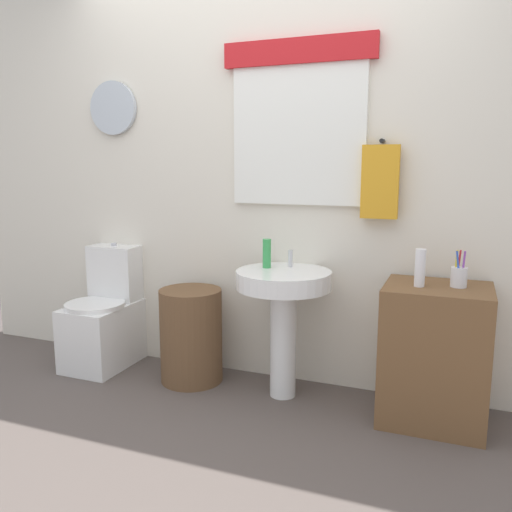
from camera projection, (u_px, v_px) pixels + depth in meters
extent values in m
plane|color=#564C47|center=(175.00, 463.00, 2.38)|extent=(8.00, 8.00, 0.00)
cube|color=silver|center=(265.00, 169.00, 3.21)|extent=(4.40, 0.10, 2.60)
cube|color=white|center=(298.00, 135.00, 3.03)|extent=(0.79, 0.03, 0.80)
cube|color=red|center=(298.00, 51.00, 2.94)|extent=(0.89, 0.04, 0.14)
cylinder|color=silver|center=(113.00, 108.00, 3.45)|extent=(0.34, 0.03, 0.34)
cylinder|color=black|center=(382.00, 141.00, 2.85)|extent=(0.02, 0.06, 0.02)
cube|color=gold|center=(380.00, 182.00, 2.87)|extent=(0.20, 0.05, 0.40)
cube|color=white|center=(102.00, 335.00, 3.50)|extent=(0.36, 0.50, 0.42)
cylinder|color=white|center=(95.00, 305.00, 3.40)|extent=(0.38, 0.38, 0.03)
cube|color=white|center=(115.00, 273.00, 3.58)|extent=(0.34, 0.18, 0.37)
cylinder|color=silver|center=(114.00, 244.00, 3.55)|extent=(0.04, 0.04, 0.02)
cylinder|color=brown|center=(191.00, 335.00, 3.24)|extent=(0.38, 0.38, 0.58)
cylinder|color=white|center=(283.00, 342.00, 3.02)|extent=(0.15, 0.15, 0.64)
cylinder|color=white|center=(284.00, 280.00, 2.96)|extent=(0.54, 0.54, 0.10)
cylinder|color=silver|center=(290.00, 259.00, 3.05)|extent=(0.03, 0.03, 0.10)
cube|color=brown|center=(434.00, 354.00, 2.72)|extent=(0.53, 0.44, 0.72)
cylinder|color=green|center=(267.00, 253.00, 3.02)|extent=(0.05, 0.05, 0.17)
cylinder|color=white|center=(420.00, 268.00, 2.63)|extent=(0.05, 0.05, 0.19)
cylinder|color=silver|center=(459.00, 277.00, 2.63)|extent=(0.08, 0.08, 0.10)
cylinder|color=purple|center=(463.00, 268.00, 2.62)|extent=(0.02, 0.04, 0.18)
cylinder|color=red|center=(458.00, 268.00, 2.64)|extent=(0.02, 0.01, 0.18)
cylinder|color=yellow|center=(456.00, 268.00, 2.63)|extent=(0.01, 0.02, 0.18)
cylinder|color=blue|center=(458.00, 269.00, 2.61)|extent=(0.04, 0.02, 0.18)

